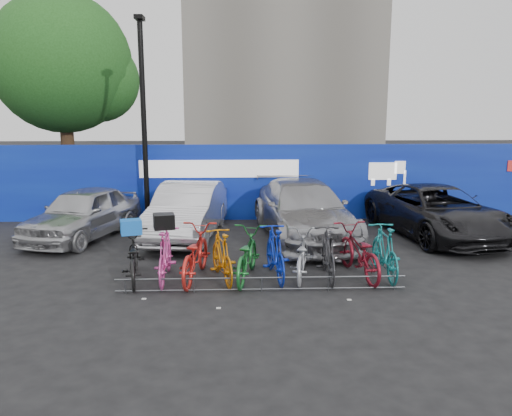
{
  "coord_description": "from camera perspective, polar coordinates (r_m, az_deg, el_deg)",
  "views": [
    {
      "loc": [
        -0.47,
        -9.73,
        3.43
      ],
      "look_at": [
        -0.0,
        2.0,
        1.14
      ],
      "focal_mm": 35.0,
      "sensor_mm": 36.0,
      "label": 1
    }
  ],
  "objects": [
    {
      "name": "ground",
      "position": [
        10.33,
        0.45,
        -8.37
      ],
      "size": [
        100.0,
        100.0,
        0.0
      ],
      "primitive_type": "plane",
      "color": "black",
      "rests_on": "ground"
    },
    {
      "name": "hoarding",
      "position": [
        15.9,
        -0.54,
        2.97
      ],
      "size": [
        22.0,
        0.18,
        2.4
      ],
      "color": "#0A178D",
      "rests_on": "ground"
    },
    {
      "name": "tree",
      "position": [
        20.83,
        -20.62,
        14.85
      ],
      "size": [
        5.4,
        5.2,
        7.8
      ],
      "color": "#382314",
      "rests_on": "ground"
    },
    {
      "name": "lamppost",
      "position": [
        15.38,
        -12.72,
        10.16
      ],
      "size": [
        0.25,
        0.5,
        6.11
      ],
      "color": "black",
      "rests_on": "ground"
    },
    {
      "name": "bike_rack",
      "position": [
        9.71,
        0.63,
        -8.64
      ],
      "size": [
        5.6,
        0.03,
        0.3
      ],
      "color": "#595B60",
      "rests_on": "ground"
    },
    {
      "name": "car_0",
      "position": [
        14.39,
        -19.16,
        -0.53
      ],
      "size": [
        2.79,
        4.42,
        1.4
      ],
      "primitive_type": "imported",
      "rotation": [
        0.0,
        0.0,
        -0.3
      ],
      "color": "#ACADB0",
      "rests_on": "ground"
    },
    {
      "name": "car_1",
      "position": [
        13.83,
        -7.82,
        -0.32
      ],
      "size": [
        2.1,
        4.63,
        1.47
      ],
      "primitive_type": "imported",
      "rotation": [
        0.0,
        0.0,
        -0.12
      ],
      "color": "silver",
      "rests_on": "ground"
    },
    {
      "name": "car_2",
      "position": [
        13.66,
        5.44,
        -0.25
      ],
      "size": [
        2.73,
        5.52,
        1.54
      ],
      "primitive_type": "imported",
      "rotation": [
        0.0,
        0.0,
        0.11
      ],
      "color": "#99999E",
      "rests_on": "ground"
    },
    {
      "name": "car_3",
      "position": [
        14.66,
        19.93,
        -0.37
      ],
      "size": [
        3.11,
        5.36,
        1.4
      ],
      "primitive_type": "imported",
      "rotation": [
        0.0,
        0.0,
        0.16
      ],
      "color": "black",
      "rests_on": "ground"
    },
    {
      "name": "bike_0",
      "position": [
        10.51,
        -13.92,
        -5.52
      ],
      "size": [
        1.0,
        1.98,
        0.99
      ],
      "primitive_type": "imported",
      "rotation": [
        0.0,
        0.0,
        3.33
      ],
      "color": "black",
      "rests_on": "ground"
    },
    {
      "name": "bike_1",
      "position": [
        10.36,
        -10.34,
        -5.29
      ],
      "size": [
        0.54,
        1.84,
        1.1
      ],
      "primitive_type": "imported",
      "rotation": [
        0.0,
        0.0,
        3.16
      ],
      "color": "#DE449E",
      "rests_on": "ground"
    },
    {
      "name": "bike_2",
      "position": [
        10.36,
        -7.02,
        -5.21
      ],
      "size": [
        1.02,
        2.16,
        1.09
      ],
      "primitive_type": "imported",
      "rotation": [
        0.0,
        0.0,
        3.0
      ],
      "color": "red",
      "rests_on": "ground"
    },
    {
      "name": "bike_3",
      "position": [
        10.24,
        -3.92,
        -5.48
      ],
      "size": [
        0.91,
        1.81,
        1.05
      ],
      "primitive_type": "imported",
      "rotation": [
        0.0,
        0.0,
        3.39
      ],
      "color": "#CD7109",
      "rests_on": "ground"
    },
    {
      "name": "bike_4",
      "position": [
        10.3,
        -1.11,
        -5.38
      ],
      "size": [
        1.07,
        2.08,
        1.04
      ],
      "primitive_type": "imported",
      "rotation": [
        0.0,
        0.0,
        2.94
      ],
      "color": "#196828",
      "rests_on": "ground"
    },
    {
      "name": "bike_5",
      "position": [
        10.35,
        2.2,
        -5.13
      ],
      "size": [
        0.73,
        1.88,
        1.1
      ],
      "primitive_type": "imported",
      "rotation": [
        0.0,
        0.0,
        3.26
      ],
      "color": "#0C27AF",
      "rests_on": "ground"
    },
    {
      "name": "bike_6",
      "position": [
        10.47,
        5.19,
        -5.36
      ],
      "size": [
        0.98,
        1.94,
        0.97
      ],
      "primitive_type": "imported",
      "rotation": [
        0.0,
        0.0,
        2.95
      ],
      "color": "#A0A2A8",
      "rests_on": "ground"
    },
    {
      "name": "bike_7",
      "position": [
        10.42,
        8.27,
        -5.19
      ],
      "size": [
        0.6,
        1.82,
        1.08
      ],
      "primitive_type": "imported",
      "rotation": [
        0.0,
        0.0,
        3.09
      ],
      "color": "#28282A",
      "rests_on": "ground"
    },
    {
      "name": "bike_8",
      "position": [
        10.66,
        11.63,
        -4.95
      ],
      "size": [
        1.03,
        2.13,
        1.07
      ],
      "primitive_type": "imported",
      "rotation": [
        0.0,
        0.0,
        3.3
      ],
      "color": "maroon",
      "rests_on": "ground"
    },
    {
      "name": "bike_9",
      "position": [
        10.76,
        14.5,
        -4.81
      ],
      "size": [
        0.54,
        1.87,
        1.12
      ],
      "primitive_type": "imported",
      "rotation": [
        0.0,
        0.0,
        3.13
      ],
      "color": "#15787B",
      "rests_on": "ground"
    },
    {
      "name": "cargo_crate",
      "position": [
        10.35,
        -14.09,
        -2.12
      ],
      "size": [
        0.48,
        0.41,
        0.29
      ],
      "primitive_type": "cube",
      "rotation": [
        0.0,
        0.0,
        0.29
      ],
      "color": "blue",
      "rests_on": "bike_0"
    },
    {
      "name": "cargo_topcase",
      "position": [
        10.19,
        -10.48,
        -1.5
      ],
      "size": [
        0.48,
        0.45,
        0.3
      ],
      "primitive_type": "cube",
      "rotation": [
        0.0,
        0.0,
        0.23
      ],
      "color": "black",
      "rests_on": "bike_1"
    }
  ]
}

